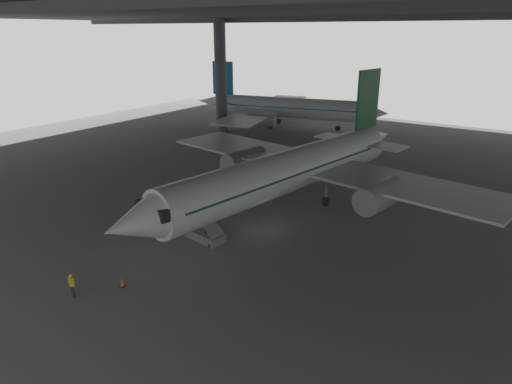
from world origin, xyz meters
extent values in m
plane|color=slate|center=(0.00, 0.00, 0.00)|extent=(110.00, 110.00, 0.00)
cylinder|color=#4C4F54|center=(-25.83, 28.84, 8.74)|extent=(1.80, 1.80, 17.47)
cube|color=#38383D|center=(0.00, 13.75, 18.07)|extent=(121.00, 99.00, 1.20)
cube|color=#4C4F54|center=(0.00, -11.00, 17.07)|extent=(115.50, 0.50, 0.70)
cube|color=#4C4F54|center=(0.00, 30.25, 17.07)|extent=(115.50, 0.50, 0.70)
cylinder|color=white|center=(0.02, 5.26, 3.52)|extent=(8.47, 28.91, 3.85)
cone|color=white|center=(-2.60, -10.59, 3.52)|extent=(4.47, 5.17, 3.77)
cube|color=black|center=(-2.20, -8.19, 4.00)|extent=(3.66, 3.19, 0.85)
cone|color=white|center=(2.64, 21.12, 3.91)|extent=(4.23, 6.60, 3.27)
cube|color=#19592D|center=(2.24, 18.72, 8.59)|extent=(0.92, 4.18, 6.29)
cube|color=white|center=(4.73, 17.25, 4.10)|extent=(5.34, 3.90, 0.16)
cube|color=white|center=(-0.59, 18.12, 4.10)|extent=(5.34, 3.90, 0.16)
cube|color=white|center=(10.61, 8.22, 3.14)|extent=(17.01, 9.52, 0.24)
cylinder|color=#9EA3A8|center=(8.36, 6.47, 2.47)|extent=(3.17, 5.32, 2.38)
cube|color=white|center=(-9.06, 11.47, 3.14)|extent=(17.01, 9.52, 0.24)
cylinder|color=#9EA3A8|center=(-7.49, 9.09, 2.47)|extent=(3.17, 5.32, 2.38)
cube|color=#19592D|center=(0.02, 5.26, 3.81)|extent=(8.20, 26.86, 0.16)
cylinder|color=#9EA3A8|center=(-1.55, -4.22, 1.25)|extent=(0.20, 0.20, 1.15)
cylinder|color=black|center=(-1.55, -4.22, 0.45)|extent=(0.44, 0.94, 0.90)
cylinder|color=#9EA3A8|center=(2.97, 7.61, 1.25)|extent=(0.20, 0.20, 1.15)
cylinder|color=black|center=(2.97, 7.61, 0.45)|extent=(0.44, 0.94, 0.90)
cylinder|color=#9EA3A8|center=(-2.01, 8.44, 1.25)|extent=(0.20, 0.20, 1.15)
cylinder|color=black|center=(-2.01, 8.44, 0.45)|extent=(0.44, 0.94, 0.90)
cube|color=slate|center=(-2.13, -4.30, 0.35)|extent=(4.08, 2.11, 0.70)
cube|color=slate|center=(-2.13, -4.30, 2.21)|extent=(3.77, 1.87, 3.11)
cube|color=slate|center=(-3.87, -4.02, 3.72)|extent=(1.30, 1.46, 0.12)
cylinder|color=black|center=(-3.96, -4.61, 4.22)|extent=(0.06, 0.06, 1.00)
cylinder|color=black|center=(-3.77, -3.42, 4.22)|extent=(0.06, 0.06, 1.00)
cylinder|color=black|center=(-3.81, -4.74, 0.15)|extent=(0.32, 0.17, 0.30)
cylinder|color=black|center=(-3.58, -3.35, 0.15)|extent=(0.32, 0.17, 0.30)
cylinder|color=black|center=(-0.67, -5.25, 0.15)|extent=(0.32, 0.17, 0.30)
cylinder|color=black|center=(-0.44, -3.87, 0.15)|extent=(0.32, 0.17, 0.30)
cylinder|color=#232838|center=(-3.42, -15.21, 0.39)|extent=(0.14, 0.14, 0.78)
cylinder|color=#232838|center=(-3.60, -15.18, 0.39)|extent=(0.14, 0.14, 0.78)
cube|color=yellow|center=(-3.51, -15.19, 1.06)|extent=(0.39, 0.27, 0.56)
cylinder|color=yellow|center=(-3.29, -15.23, 1.09)|extent=(0.09, 0.09, 0.53)
cylinder|color=yellow|center=(-3.74, -15.16, 1.09)|extent=(0.09, 0.09, 0.53)
sphere|color=beige|center=(-3.51, -15.19, 1.46)|extent=(0.21, 0.21, 0.21)
cylinder|color=#232838|center=(-2.86, -2.00, 0.42)|extent=(0.14, 0.14, 0.84)
cylinder|color=#232838|center=(-2.72, -1.88, 0.42)|extent=(0.14, 0.14, 0.84)
cube|color=yellow|center=(-2.79, -1.94, 1.14)|extent=(0.41, 0.41, 0.59)
cylinder|color=yellow|center=(-2.96, -2.09, 1.17)|extent=(0.09, 0.09, 0.57)
cylinder|color=yellow|center=(-2.62, -1.78, 1.17)|extent=(0.09, 0.09, 0.57)
sphere|color=#8C6647|center=(-2.79, -1.94, 1.56)|extent=(0.23, 0.23, 0.23)
cylinder|color=white|center=(-18.16, 37.45, 3.30)|extent=(25.49, 9.07, 3.41)
cone|color=white|center=(-4.30, 40.68, 3.30)|extent=(4.74, 4.18, 3.34)
cube|color=black|center=(-6.40, 40.19, 3.73)|extent=(2.98, 3.36, 0.75)
cone|color=white|center=(-32.01, 34.23, 3.64)|extent=(5.96, 4.05, 2.89)
cube|color=#1972B2|center=(-29.91, 34.72, 7.79)|extent=(3.67, 1.08, 5.57)
cube|color=white|center=(-29.55, 37.25, 3.81)|extent=(3.70, 4.85, 0.16)
cube|color=white|center=(-28.47, 32.61, 3.81)|extent=(3.70, 4.85, 0.16)
cube|color=white|center=(-24.16, 45.12, 2.96)|extent=(9.26, 15.27, 0.24)
cylinder|color=#9EA3A8|center=(-21.97, 43.87, 2.37)|extent=(4.79, 3.06, 2.11)
cube|color=white|center=(-20.16, 27.93, 2.96)|extent=(9.26, 15.27, 0.24)
cylinder|color=#9EA3A8|center=(-18.74, 30.01, 2.37)|extent=(4.79, 3.06, 2.11)
cube|color=#1972B2|center=(-18.16, 37.45, 3.56)|extent=(23.70, 8.72, 0.16)
cylinder|color=#9EA3A8|center=(-9.86, 39.38, 1.25)|extent=(0.20, 0.20, 1.15)
cylinder|color=black|center=(-9.86, 39.38, 0.45)|extent=(0.94, 0.50, 0.90)
cylinder|color=#9EA3A8|center=(-21.09, 39.14, 1.25)|extent=(0.20, 0.20, 1.15)
cylinder|color=black|center=(-21.09, 39.14, 0.45)|extent=(0.94, 0.50, 0.90)
cylinder|color=#9EA3A8|center=(-20.05, 34.65, 1.25)|extent=(0.20, 0.20, 1.15)
cylinder|color=black|center=(-20.05, 34.65, 0.45)|extent=(0.94, 0.50, 0.90)
cube|color=black|center=(-1.89, -12.69, 0.02)|extent=(0.36, 0.36, 0.04)
cone|color=orange|center=(-1.89, -12.69, 0.32)|extent=(0.30, 0.30, 0.56)
cube|color=yellow|center=(-3.28, 12.19, 0.55)|extent=(1.63, 2.40, 0.70)
cylinder|color=black|center=(-2.58, 11.52, 0.22)|extent=(0.27, 0.47, 0.44)
cylinder|color=black|center=(-3.66, 11.29, 0.22)|extent=(0.27, 0.47, 0.44)
cylinder|color=black|center=(-2.91, 13.09, 0.22)|extent=(0.27, 0.47, 0.44)
cylinder|color=black|center=(-3.99, 12.86, 0.22)|extent=(0.27, 0.47, 0.44)
camera|label=1|loc=(19.36, -29.02, 15.68)|focal=31.53mm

